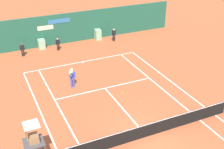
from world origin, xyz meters
name	(u,v)px	position (x,y,z in m)	size (l,w,h in m)	color
ground_plane	(142,131)	(0.00, 0.58, 0.00)	(80.00, 80.00, 0.01)	#B25633
tennis_net	(148,130)	(0.00, 0.00, 0.51)	(12.10, 0.10, 1.07)	#4C4C51
sponsor_back_wall	(64,29)	(0.03, 16.97, 1.53)	(25.00, 1.02, 3.15)	#1E5642
umpire_chair	(33,140)	(-6.60, 0.20, 1.86)	(1.00, 1.00, 2.84)	#47474C
player_on_baseline	(72,76)	(-2.22, 7.59, 0.96)	(0.63, 0.67, 1.82)	blue
ball_kid_right_post	(22,49)	(-4.67, 15.31, 0.74)	(0.42, 0.22, 1.29)	black
ball_kid_centre_post	(58,43)	(-1.21, 15.31, 0.74)	(0.43, 0.18, 1.29)	black
ball_kid_left_post	(114,34)	(4.93, 15.31, 0.79)	(0.46, 0.19, 1.37)	black
tennis_ball_mid_court	(141,102)	(1.56, 3.50, 0.03)	(0.07, 0.07, 0.07)	#CCE033
tennis_ball_near_service_line	(122,93)	(0.90, 5.19, 0.03)	(0.07, 0.07, 0.07)	#CCE033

